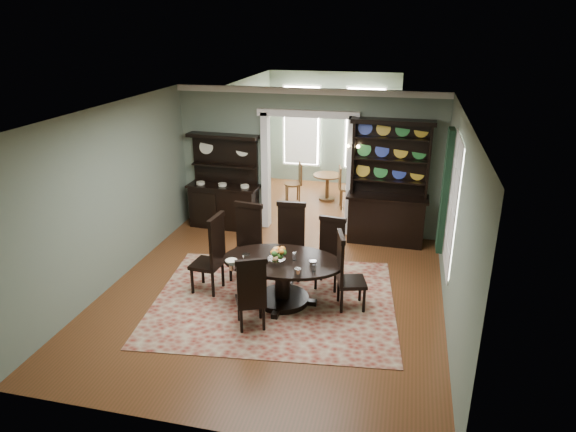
% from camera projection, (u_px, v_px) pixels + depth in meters
% --- Properties ---
extents(room, '(5.51, 6.01, 3.01)m').
position_uv_depth(room, '(271.00, 205.00, 7.91)').
color(room, brown).
rests_on(room, ground).
extents(parlor, '(3.51, 3.50, 3.01)m').
position_uv_depth(parlor, '(327.00, 136.00, 12.92)').
color(parlor, brown).
rests_on(parlor, ground).
extents(doorway_trim, '(2.08, 0.25, 2.57)m').
position_uv_depth(doorway_trim, '(308.00, 156.00, 10.58)').
color(doorway_trim, silver).
rests_on(doorway_trim, floor).
extents(right_window, '(0.15, 1.47, 2.12)m').
position_uv_depth(right_window, '(449.00, 199.00, 8.13)').
color(right_window, white).
rests_on(right_window, wall_right).
extents(wall_sconce, '(0.27, 0.21, 0.21)m').
position_uv_depth(wall_sconce, '(353.00, 147.00, 10.14)').
color(wall_sconce, '#C97E35').
rests_on(wall_sconce, back_wall_right).
extents(rug, '(4.16, 3.55, 0.01)m').
position_uv_depth(rug, '(274.00, 300.00, 8.29)').
color(rug, maroon).
rests_on(rug, floor).
extents(dining_table, '(1.91, 1.77, 0.75)m').
position_uv_depth(dining_table, '(283.00, 273.00, 8.08)').
color(dining_table, black).
rests_on(dining_table, rug).
extents(centerpiece, '(1.47, 0.94, 0.24)m').
position_uv_depth(centerpiece, '(276.00, 257.00, 7.92)').
color(centerpiece, silver).
rests_on(centerpiece, dining_table).
extents(chair_far_left, '(0.55, 0.53, 1.34)m').
position_uv_depth(chair_far_left, '(247.00, 239.00, 8.86)').
color(chair_far_left, black).
rests_on(chair_far_left, rug).
extents(chair_far_mid, '(0.52, 0.50, 1.33)m').
position_uv_depth(chair_far_mid, '(291.00, 238.00, 8.93)').
color(chair_far_mid, black).
rests_on(chair_far_mid, rug).
extents(chair_far_right, '(0.49, 0.47, 1.21)m').
position_uv_depth(chair_far_right, '(330.00, 250.00, 8.60)').
color(chair_far_right, black).
rests_on(chair_far_right, rug).
extents(chair_end_left, '(0.52, 0.54, 1.36)m').
position_uv_depth(chair_end_left, '(212.00, 252.00, 8.34)').
color(chair_end_left, black).
rests_on(chair_end_left, rug).
extents(chair_end_right, '(0.55, 0.56, 1.25)m').
position_uv_depth(chair_end_right, '(345.00, 270.00, 7.88)').
color(chair_end_right, black).
rests_on(chair_end_right, rug).
extents(chair_near, '(0.57, 0.56, 1.18)m').
position_uv_depth(chair_near, '(251.00, 292.00, 7.31)').
color(chair_near, black).
rests_on(chair_near, rug).
extents(sideboard, '(1.56, 0.60, 2.03)m').
position_uv_depth(sideboard, '(224.00, 195.00, 11.07)').
color(sideboard, black).
rests_on(sideboard, floor).
extents(welsh_dresser, '(1.61, 0.62, 2.49)m').
position_uv_depth(welsh_dresser, '(388.00, 199.00, 10.23)').
color(welsh_dresser, black).
rests_on(welsh_dresser, floor).
extents(parlor_table, '(0.71, 0.71, 0.66)m').
position_uv_depth(parlor_table, '(327.00, 183.00, 12.79)').
color(parlor_table, '#4E3316').
rests_on(parlor_table, parlor_floor).
extents(parlor_chair_left, '(0.47, 0.46, 0.99)m').
position_uv_depth(parlor_chair_left, '(296.00, 182.00, 12.60)').
color(parlor_chair_left, '#4E3316').
rests_on(parlor_chair_left, parlor_floor).
extents(parlor_chair_right, '(0.46, 0.45, 1.02)m').
position_uv_depth(parlor_chair_right, '(345.00, 186.00, 12.21)').
color(parlor_chair_right, '#4E3316').
rests_on(parlor_chair_right, parlor_floor).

